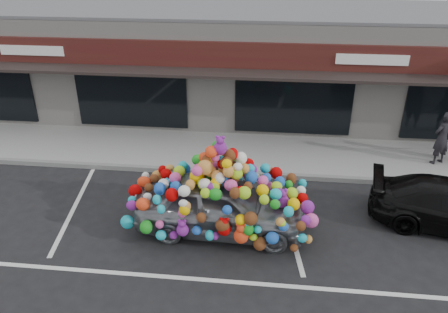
# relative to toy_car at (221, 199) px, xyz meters

# --- Properties ---
(ground) EXTENTS (90.00, 90.00, 0.00)m
(ground) POSITION_rel_toy_car_xyz_m (-1.05, 0.37, -0.92)
(ground) COLOR black
(ground) RESTS_ON ground
(shop_building) EXTENTS (24.00, 7.20, 4.31)m
(shop_building) POSITION_rel_toy_car_xyz_m (-1.05, 8.81, 1.24)
(shop_building) COLOR beige
(shop_building) RESTS_ON ground
(sidewalk) EXTENTS (26.00, 3.00, 0.15)m
(sidewalk) POSITION_rel_toy_car_xyz_m (-1.05, 4.37, -0.85)
(sidewalk) COLOR gray
(sidewalk) RESTS_ON ground
(kerb) EXTENTS (26.00, 0.18, 0.16)m
(kerb) POSITION_rel_toy_car_xyz_m (-1.05, 2.87, -0.85)
(kerb) COLOR slate
(kerb) RESTS_ON ground
(parking_stripe_left) EXTENTS (0.73, 4.37, 0.01)m
(parking_stripe_left) POSITION_rel_toy_car_xyz_m (-4.25, 0.57, -0.92)
(parking_stripe_left) COLOR silver
(parking_stripe_left) RESTS_ON ground
(parking_stripe_mid) EXTENTS (0.73, 4.37, 0.01)m
(parking_stripe_mid) POSITION_rel_toy_car_xyz_m (1.75, 0.57, -0.92)
(parking_stripe_mid) COLOR silver
(parking_stripe_mid) RESTS_ON ground
(lane_line) EXTENTS (14.00, 0.12, 0.01)m
(lane_line) POSITION_rel_toy_car_xyz_m (0.95, -1.93, -0.92)
(lane_line) COLOR silver
(lane_line) RESTS_ON ground
(toy_car) EXTENTS (3.16, 4.70, 2.71)m
(toy_car) POSITION_rel_toy_car_xyz_m (0.00, 0.00, 0.00)
(toy_car) COLOR #B0B8BB
(toy_car) RESTS_ON ground
(pedestrian_a) EXTENTS (0.78, 0.69, 1.79)m
(pedestrian_a) POSITION_rel_toy_car_xyz_m (6.68, 4.20, 0.13)
(pedestrian_a) COLOR black
(pedestrian_a) RESTS_ON sidewalk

